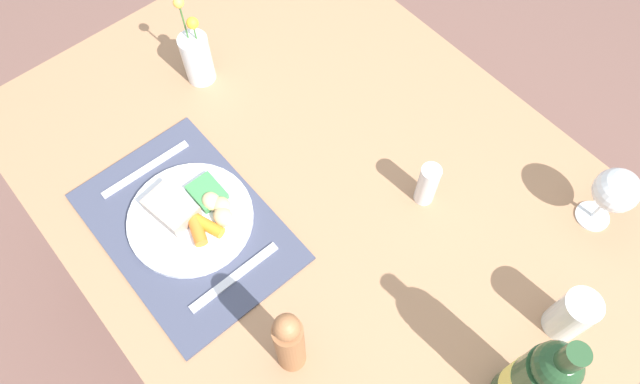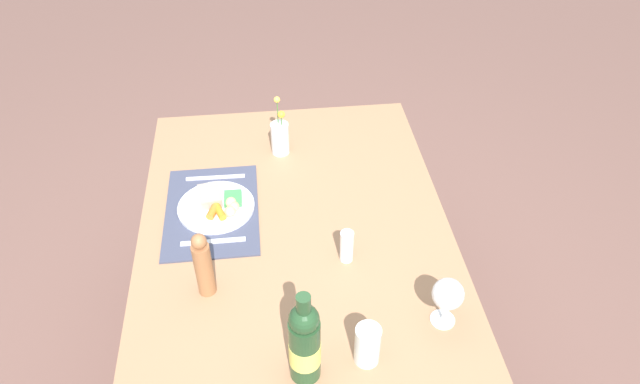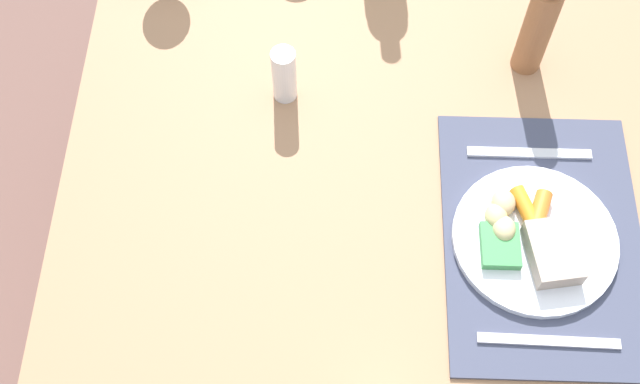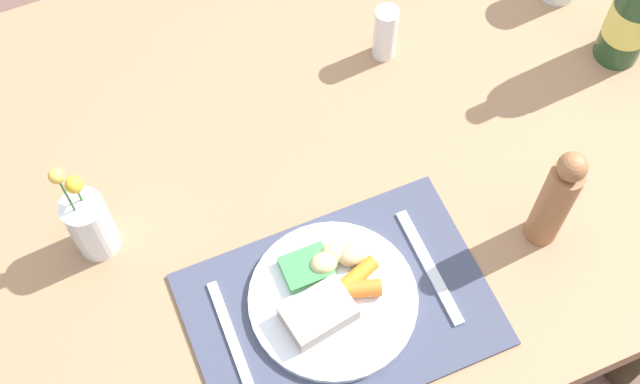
# 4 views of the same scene
# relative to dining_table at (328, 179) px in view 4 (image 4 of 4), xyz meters

# --- Properties ---
(ground_plane) EXTENTS (8.00, 8.00, 0.00)m
(ground_plane) POSITION_rel_dining_table_xyz_m (0.00, 0.00, -0.63)
(ground_plane) COLOR brown
(dining_table) EXTENTS (1.30, 0.96, 0.73)m
(dining_table) POSITION_rel_dining_table_xyz_m (0.00, 0.00, 0.00)
(dining_table) COLOR #9D704F
(dining_table) RESTS_ON ground_plane
(placemat) EXTENTS (0.43, 0.29, 0.01)m
(placemat) POSITION_rel_dining_table_xyz_m (-0.09, -0.26, 0.10)
(placemat) COLOR #3D4156
(placemat) RESTS_ON dining_table
(dinner_plate) EXTENTS (0.24, 0.24, 0.04)m
(dinner_plate) POSITION_rel_dining_table_xyz_m (-0.10, -0.24, 0.12)
(dinner_plate) COLOR white
(dinner_plate) RESTS_ON placemat
(fork) EXTENTS (0.02, 0.20, 0.00)m
(fork) POSITION_rel_dining_table_xyz_m (-0.25, -0.25, 0.11)
(fork) COLOR silver
(fork) RESTS_ON placemat
(knife) EXTENTS (0.02, 0.19, 0.00)m
(knife) POSITION_rel_dining_table_xyz_m (0.05, -0.25, 0.11)
(knife) COLOR silver
(knife) RESTS_ON placemat
(pepper_mill) EXTENTS (0.05, 0.05, 0.21)m
(pepper_mill) POSITION_rel_dining_table_xyz_m (0.23, -0.26, 0.20)
(pepper_mill) COLOR #9B633D
(pepper_mill) RESTS_ON dining_table
(flower_vase) EXTENTS (0.06, 0.06, 0.22)m
(flower_vase) POSITION_rel_dining_table_xyz_m (-0.38, -0.02, 0.16)
(flower_vase) COLOR silver
(flower_vase) RESTS_ON dining_table
(salt_shaker) EXTENTS (0.04, 0.04, 0.11)m
(salt_shaker) POSITION_rel_dining_table_xyz_m (0.16, 0.14, 0.15)
(salt_shaker) COLOR white
(salt_shaker) RESTS_ON dining_table
(wine_bottle) EXTENTS (0.08, 0.08, 0.29)m
(wine_bottle) POSITION_rel_dining_table_xyz_m (0.52, -0.02, 0.22)
(wine_bottle) COLOR #244626
(wine_bottle) RESTS_ON dining_table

